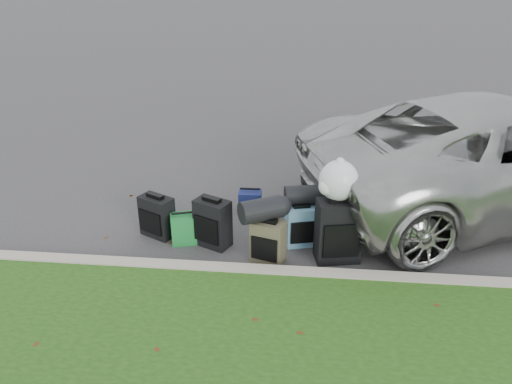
# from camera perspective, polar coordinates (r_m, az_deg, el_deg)

# --- Properties ---
(ground) EXTENTS (120.00, 120.00, 0.00)m
(ground) POSITION_cam_1_polar(r_m,az_deg,el_deg) (6.74, 0.69, -4.99)
(ground) COLOR #383535
(ground) RESTS_ON ground
(curb) EXTENTS (120.00, 0.18, 0.15)m
(curb) POSITION_cam_1_polar(r_m,az_deg,el_deg) (5.85, -0.16, -9.28)
(curb) COLOR #9E937F
(curb) RESTS_ON ground
(suv) EXTENTS (6.45, 4.56, 1.63)m
(suv) POSITION_cam_1_polar(r_m,az_deg,el_deg) (8.08, 26.73, 3.88)
(suv) COLOR #B7B7B2
(suv) RESTS_ON ground
(suitcase_small_black) EXTENTS (0.51, 0.42, 0.56)m
(suitcase_small_black) POSITION_cam_1_polar(r_m,az_deg,el_deg) (6.75, -11.23, -2.75)
(suitcase_small_black) COLOR black
(suitcase_small_black) RESTS_ON ground
(suitcase_large_black_left) EXTENTS (0.51, 0.43, 0.63)m
(suitcase_large_black_left) POSITION_cam_1_polar(r_m,az_deg,el_deg) (6.41, -4.97, -3.56)
(suitcase_large_black_left) COLOR black
(suitcase_large_black_left) RESTS_ON ground
(suitcase_olive) EXTENTS (0.45, 0.35, 0.54)m
(suitcase_olive) POSITION_cam_1_polar(r_m,az_deg,el_deg) (6.07, 1.40, -5.72)
(suitcase_olive) COLOR #3F3B28
(suitcase_olive) RESTS_ON ground
(suitcase_teal) EXTENTS (0.42, 0.31, 0.54)m
(suitcase_teal) POSITION_cam_1_polar(r_m,az_deg,el_deg) (6.44, 5.13, -3.89)
(suitcase_teal) COLOR teal
(suitcase_teal) RESTS_ON ground
(suitcase_large_black_right) EXTENTS (0.58, 0.42, 0.79)m
(suitcase_large_black_right) POSITION_cam_1_polar(r_m,az_deg,el_deg) (6.13, 9.38, -4.41)
(suitcase_large_black_right) COLOR black
(suitcase_large_black_right) RESTS_ON ground
(tote_green) EXTENTS (0.40, 0.35, 0.38)m
(tote_green) POSITION_cam_1_polar(r_m,az_deg,el_deg) (6.58, -8.21, -4.17)
(tote_green) COLOR #1C7E32
(tote_green) RESTS_ON ground
(tote_navy) EXTENTS (0.33, 0.26, 0.34)m
(tote_navy) POSITION_cam_1_polar(r_m,az_deg,el_deg) (7.25, -0.68, -1.15)
(tote_navy) COLOR navy
(tote_navy) RESTS_ON ground
(duffel_left) EXTENTS (0.58, 0.49, 0.28)m
(duffel_left) POSITION_cam_1_polar(r_m,az_deg,el_deg) (5.91, 0.63, -2.06)
(duffel_left) COLOR black
(duffel_left) RESTS_ON suitcase_olive
(duffel_right) EXTENTS (0.49, 0.33, 0.25)m
(duffel_right) POSITION_cam_1_polar(r_m,az_deg,el_deg) (6.34, 5.35, -0.35)
(duffel_right) COLOR black
(duffel_right) RESTS_ON suitcase_teal
(trash_bag) EXTENTS (0.47, 0.47, 0.47)m
(trash_bag) POSITION_cam_1_polar(r_m,az_deg,el_deg) (5.90, 9.44, 1.29)
(trash_bag) COLOR white
(trash_bag) RESTS_ON suitcase_large_black_right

